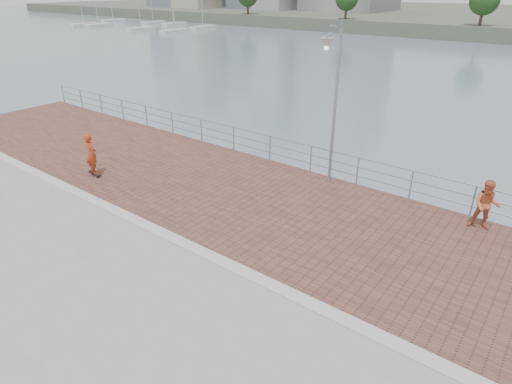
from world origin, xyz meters
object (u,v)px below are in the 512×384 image
Objects in this scene: guardrail at (334,161)px; street_lamp at (332,78)px; bystander at (486,205)px; skateboarder at (91,154)px.

street_lamp is at bearing -83.03° from guardrail.
bystander reaches higher than guardrail.
street_lamp is 6.37m from bystander.
skateboarder is 1.01× the size of bystander.
skateboarder is 14.21m from bystander.
street_lamp reaches higher than skateboarder.
street_lamp is 3.51× the size of bystander.
guardrail is 6.84× the size of street_lamp.
guardrail is 23.87× the size of skateboarder.
street_lamp is (0.11, -0.92, 3.36)m from guardrail.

